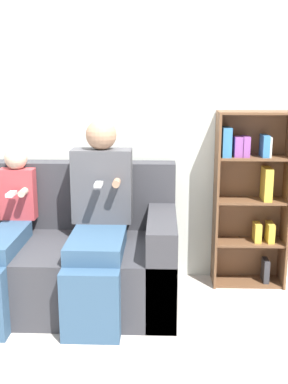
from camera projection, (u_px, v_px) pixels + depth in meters
name	position (u px, v px, depth m)	size (l,w,h in m)	color
ground_plane	(59.00, 339.00, 3.00)	(14.00, 14.00, 0.00)	#BCB2A8
back_wall	(81.00, 119.00, 3.74)	(10.00, 0.06, 2.55)	silver
couch	(33.00, 258.00, 3.49)	(2.07, 0.93, 0.96)	#38383D
adult_seated	(99.00, 215.00, 3.30)	(0.43, 0.87, 1.31)	#335170
child_seated	(6.00, 234.00, 3.28)	(0.26, 0.88, 1.10)	#335170
bookshelf	(251.00, 194.00, 3.68)	(0.55, 0.26, 1.35)	brown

